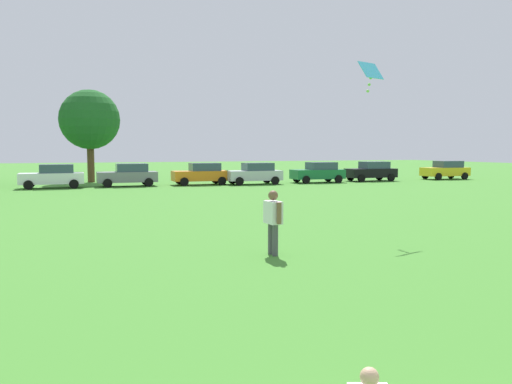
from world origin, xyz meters
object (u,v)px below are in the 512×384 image
(parked_car_white_0, at_px, (53,176))
(parked_car_orange_2, at_px, (202,174))
(adult_bystander, at_px, (273,217))
(parked_car_black_5, at_px, (372,171))
(kite, at_px, (370,73))
(tree_far_right, at_px, (90,120))
(parked_car_gray_1, at_px, (128,175))
(parked_car_silver_3, at_px, (255,173))
(parked_car_green_4, at_px, (318,172))
(parked_car_yellow_6, at_px, (446,170))

(parked_car_white_0, height_order, parked_car_orange_2, same)
(parked_car_orange_2, bearing_deg, parked_car_white_0, -0.66)
(adult_bystander, relative_size, parked_car_orange_2, 0.39)
(parked_car_black_5, bearing_deg, parked_car_white_0, -1.18)
(kite, bearing_deg, tree_far_right, 105.14)
(parked_car_black_5, bearing_deg, adult_bystander, 53.15)
(parked_car_orange_2, bearing_deg, parked_car_gray_1, -2.77)
(adult_bystander, bearing_deg, parked_car_white_0, -171.95)
(parked_car_white_0, height_order, parked_car_silver_3, same)
(parked_car_green_4, bearing_deg, adult_bystander, 61.02)
(adult_bystander, distance_m, tree_far_right, 32.97)
(adult_bystander, distance_m, parked_car_silver_3, 26.95)
(parked_car_green_4, bearing_deg, parked_car_yellow_6, -178.55)
(kite, distance_m, parked_car_black_5, 27.92)
(parked_car_green_4, relative_size, parked_car_yellow_6, 1.00)
(adult_bystander, distance_m, parked_car_green_4, 29.40)
(parked_car_white_0, bearing_deg, kite, 114.46)
(parked_car_white_0, relative_size, parked_car_gray_1, 1.00)
(parked_car_orange_2, relative_size, parked_car_yellow_6, 1.00)
(adult_bystander, height_order, parked_car_gray_1, adult_bystander)
(parked_car_orange_2, xyz_separation_m, parked_car_black_5, (14.97, -0.41, 0.00))
(parked_car_silver_3, xyz_separation_m, parked_car_yellow_6, (18.80, 0.51, 0.00))
(kite, xyz_separation_m, parked_car_black_5, (14.89, 23.20, -4.44))
(parked_car_white_0, xyz_separation_m, parked_car_green_4, (20.41, -0.86, 0.00))
(parked_car_gray_1, xyz_separation_m, parked_car_yellow_6, (28.35, -0.67, 0.00))
(kite, bearing_deg, parked_car_green_4, 67.20)
(parked_car_yellow_6, relative_size, tree_far_right, 0.56)
(parked_car_black_5, bearing_deg, parked_car_silver_3, 2.63)
(tree_far_right, bearing_deg, parked_car_green_4, -21.10)
(parked_car_green_4, bearing_deg, parked_car_white_0, -2.41)
(parked_car_orange_2, xyz_separation_m, parked_car_silver_3, (4.04, -0.91, 0.00))
(parked_car_orange_2, bearing_deg, parked_car_green_4, 175.67)
(parked_car_white_0, relative_size, parked_car_silver_3, 1.00)
(parked_car_white_0, height_order, parked_car_black_5, same)
(adult_bystander, relative_size, tree_far_right, 0.22)
(parked_car_gray_1, height_order, parked_car_silver_3, same)
(parked_car_silver_3, bearing_deg, adult_bystander, 71.41)
(adult_bystander, distance_m, kite, 6.92)
(parked_car_black_5, bearing_deg, parked_car_yellow_6, -179.97)
(parked_car_gray_1, relative_size, parked_car_black_5, 1.00)
(parked_car_yellow_6, bearing_deg, adult_bystander, 43.56)
(tree_far_right, bearing_deg, parked_car_silver_3, -30.21)
(parked_car_green_4, relative_size, parked_car_black_5, 1.00)
(parked_car_silver_3, relative_size, parked_car_green_4, 1.00)
(parked_car_yellow_6, bearing_deg, parked_car_white_0, -0.90)
(parked_car_orange_2, relative_size, parked_car_black_5, 1.00)
(parked_car_yellow_6, bearing_deg, parked_car_black_5, 0.03)
(adult_bystander, xyz_separation_m, parked_car_yellow_6, (27.39, 26.05, -0.15))
(parked_car_white_0, relative_size, parked_car_black_5, 1.00)
(kite, distance_m, parked_car_white_0, 26.45)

